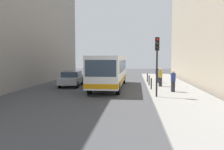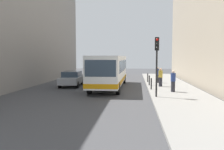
% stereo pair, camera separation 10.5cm
% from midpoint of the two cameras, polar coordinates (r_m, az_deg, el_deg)
% --- Properties ---
extents(ground_plane, '(80.00, 80.00, 0.00)m').
position_cam_midpoint_polar(ground_plane, '(19.70, -0.62, -4.10)').
color(ground_plane, '#424244').
extents(sidewalk, '(4.40, 40.00, 0.15)m').
position_cam_midpoint_polar(sidewalk, '(19.87, 15.10, -3.97)').
color(sidewalk, gray).
rests_on(sidewalk, ground).
extents(building_left, '(7.00, 32.00, 14.30)m').
position_cam_midpoint_polar(building_left, '(27.36, -25.02, 12.89)').
color(building_left, gray).
rests_on(building_left, ground).
extents(bus, '(2.66, 11.05, 3.00)m').
position_cam_midpoint_polar(bus, '(22.28, -0.70, 1.34)').
color(bus, white).
rests_on(bus, ground).
extents(car_beside_bus, '(2.09, 4.51, 1.48)m').
position_cam_midpoint_polar(car_beside_bus, '(23.84, -9.87, -0.80)').
color(car_beside_bus, '#A5A8AD').
rests_on(car_beside_bus, ground).
extents(traffic_light, '(0.28, 0.33, 4.10)m').
position_cam_midpoint_polar(traffic_light, '(16.49, 10.66, 4.65)').
color(traffic_light, black).
rests_on(traffic_light, sidewalk).
extents(bollard_near, '(0.11, 0.11, 0.95)m').
position_cam_midpoint_polar(bollard_near, '(20.40, 9.32, -2.10)').
color(bollard_near, black).
rests_on(bollard_near, sidewalk).
extents(bollard_mid, '(0.11, 0.11, 0.95)m').
position_cam_midpoint_polar(bollard_mid, '(23.36, 8.83, -1.28)').
color(bollard_mid, black).
rests_on(bollard_mid, sidewalk).
extents(bollard_far, '(0.11, 0.11, 0.95)m').
position_cam_midpoint_polar(bollard_far, '(26.33, 8.45, -0.65)').
color(bollard_far, black).
rests_on(bollard_far, sidewalk).
extents(pedestrian_near_signal, '(0.38, 0.38, 1.71)m').
position_cam_midpoint_polar(pedestrian_near_signal, '(19.28, 14.42, -1.43)').
color(pedestrian_near_signal, '#26262D').
rests_on(pedestrian_near_signal, sidewalk).
extents(pedestrian_mid_sidewalk, '(0.38, 0.38, 1.73)m').
position_cam_midpoint_polar(pedestrian_mid_sidewalk, '(22.55, 11.50, -0.52)').
color(pedestrian_mid_sidewalk, '#26262D').
rests_on(pedestrian_mid_sidewalk, sidewalk).
extents(pedestrian_far_sidewalk, '(0.38, 0.38, 1.69)m').
position_cam_midpoint_polar(pedestrian_far_sidewalk, '(25.67, 10.78, 0.02)').
color(pedestrian_far_sidewalk, '#26262D').
rests_on(pedestrian_far_sidewalk, sidewalk).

